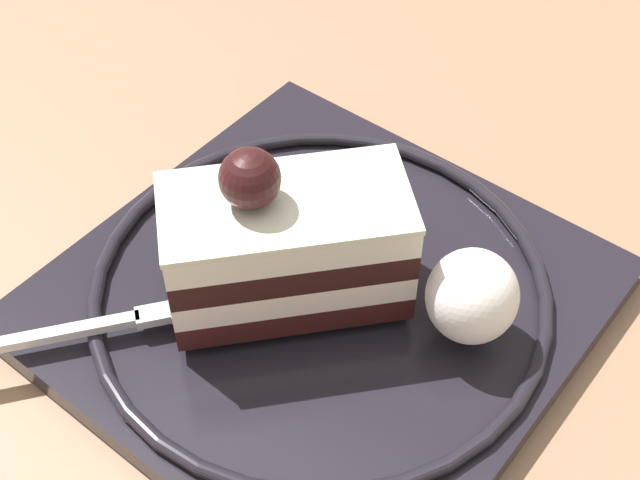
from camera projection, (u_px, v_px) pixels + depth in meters
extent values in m
plane|color=#916C51|center=(355.00, 354.00, 0.43)|extent=(2.40, 2.40, 0.00)
cube|color=black|center=(320.00, 300.00, 0.44)|extent=(0.28, 0.28, 0.01)
torus|color=black|center=(320.00, 286.00, 0.43)|extent=(0.27, 0.27, 0.01)
cube|color=#331312|center=(288.00, 280.00, 0.42)|extent=(0.12, 0.11, 0.01)
cube|color=white|center=(288.00, 260.00, 0.41)|extent=(0.12, 0.11, 0.01)
cube|color=black|center=(287.00, 239.00, 0.40)|extent=(0.12, 0.11, 0.01)
cube|color=white|center=(286.00, 217.00, 0.39)|extent=(0.12, 0.11, 0.01)
cube|color=white|center=(285.00, 203.00, 0.38)|extent=(0.12, 0.11, 0.00)
sphere|color=black|center=(247.00, 182.00, 0.37)|extent=(0.03, 0.03, 0.03)
ellipsoid|color=white|center=(472.00, 296.00, 0.39)|extent=(0.04, 0.04, 0.05)
cube|color=silver|center=(53.00, 335.00, 0.41)|extent=(0.06, 0.06, 0.00)
cube|color=silver|center=(153.00, 315.00, 0.41)|extent=(0.02, 0.02, 0.00)
cube|color=silver|center=(202.00, 314.00, 0.41)|extent=(0.02, 0.02, 0.00)
cube|color=silver|center=(201.00, 309.00, 0.42)|extent=(0.02, 0.02, 0.00)
cube|color=silver|center=(200.00, 303.00, 0.42)|extent=(0.02, 0.02, 0.00)
cube|color=silver|center=(199.00, 298.00, 0.42)|extent=(0.02, 0.02, 0.00)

